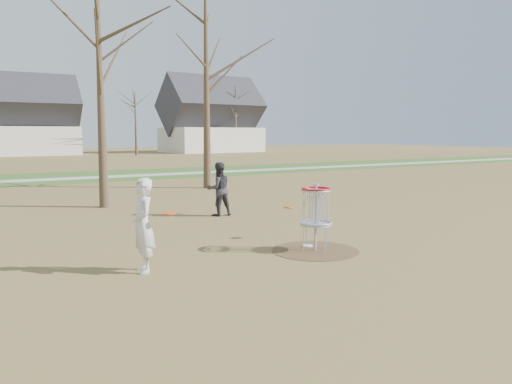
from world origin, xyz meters
The scene contains 11 objects.
ground centered at (0.00, 0.00, 0.00)m, with size 160.00×160.00×0.00m, color brown.
green_band centered at (0.00, 21.00, 0.01)m, with size 160.00×8.00×0.01m, color #2D5119.
footpath centered at (0.00, 20.00, 0.01)m, with size 160.00×1.50×0.01m, color #9E9E99.
dirt_circle centered at (0.00, 0.00, 0.01)m, with size 1.80×1.80×0.01m, color #47331E.
player_standing centered at (-3.52, 0.33, 0.82)m, with size 0.60×0.39×1.64m, color silver.
player_throwing centered at (0.39, 5.00, 0.79)m, with size 0.76×0.59×1.57m, color #2B2B30.
disc_grounded centered at (0.10, 0.39, 0.02)m, with size 0.22×0.22×0.02m, color white.
discs_in_play centered at (-1.40, 0.68, 0.87)m, with size 3.59×1.43×0.38m.
disc_golf_basket centered at (0.00, 0.00, 0.91)m, with size 0.64×0.64×1.35m.
bare_trees centered at (1.78, 35.79, 5.35)m, with size 52.62×44.98×9.00m.
houses_row centered at (4.32, 52.56, 3.52)m, with size 56.51×10.01×7.26m.
Camera 1 is at (-6.35, -7.87, 2.39)m, focal length 35.00 mm.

